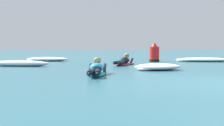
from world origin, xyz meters
name	(u,v)px	position (x,y,z in m)	size (l,w,h in m)	color
ground_plane	(147,62)	(0.00, 10.00, 0.00)	(120.00, 120.00, 0.00)	#2D6B7A
surfer_near	(96,70)	(-2.90, 2.63, 0.14)	(0.72, 2.54, 0.54)	#2DB2D1
surfer_far	(124,62)	(-1.42, 7.93, 0.13)	(1.36, 2.62, 0.54)	#E54C66
whitewater_front	(48,59)	(-5.11, 12.00, 0.11)	(2.40, 1.27, 0.23)	white
whitewater_mid_right	(204,60)	(3.14, 10.50, 0.11)	(3.09, 1.66, 0.23)	white
whitewater_back	(158,67)	(-0.71, 4.43, 0.11)	(1.84, 1.43, 0.23)	white
whitewater_far_band	(20,63)	(-5.78, 7.16, 0.12)	(2.55, 1.16, 0.25)	white
channel_marker_buoy	(154,54)	(0.57, 10.88, 0.41)	(0.53, 0.53, 1.03)	red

